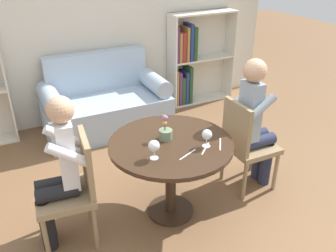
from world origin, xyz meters
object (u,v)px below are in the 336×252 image
(couch, at_px, (105,105))
(wine_glass_left, at_px, (154,146))
(person_right, at_px, (255,122))
(flower_vase, at_px, (166,132))
(person_left, at_px, (58,172))
(chair_left, at_px, (74,186))
(wine_glass_right, at_px, (207,135))
(chair_right, at_px, (245,142))
(bookshelf_right, at_px, (192,61))

(couch, height_order, wine_glass_left, couch)
(person_right, xyz_separation_m, wine_glass_left, (-1.09, -0.19, 0.13))
(person_right, distance_m, flower_vase, 0.89)
(person_left, bearing_deg, chair_left, 85.88)
(wine_glass_right, bearing_deg, wine_glass_left, 177.01)
(chair_right, xyz_separation_m, wine_glass_left, (-1.00, -0.19, 0.32))
(person_right, height_order, wine_glass_right, person_right)
(chair_left, relative_size, wine_glass_right, 6.25)
(couch, bearing_deg, bookshelf_right, 10.94)
(wine_glass_right, bearing_deg, flower_vase, 133.05)
(wine_glass_left, distance_m, flower_vase, 0.31)
(person_right, height_order, wine_glass_left, person_right)
(chair_left, distance_m, flower_vase, 0.82)
(person_left, xyz_separation_m, wine_glass_left, (0.66, -0.24, 0.17))
(wine_glass_left, bearing_deg, chair_right, 10.69)
(person_left, height_order, wine_glass_left, person_left)
(chair_right, distance_m, wine_glass_left, 1.07)
(chair_right, bearing_deg, person_right, -90.66)
(couch, bearing_deg, wine_glass_left, -96.32)
(wine_glass_right, bearing_deg, chair_right, 20.51)
(chair_right, distance_m, flower_vase, 0.84)
(person_left, bearing_deg, bookshelf_right, 137.66)
(person_left, relative_size, person_right, 0.96)
(couch, distance_m, person_left, 1.96)
(person_left, bearing_deg, chair_right, 94.45)
(couch, xyz_separation_m, wine_glass_left, (-0.22, -1.97, 0.50))
(wine_glass_left, distance_m, wine_glass_right, 0.44)
(wine_glass_left, xyz_separation_m, flower_vase, (0.20, 0.23, -0.04))
(couch, bearing_deg, chair_right, -66.28)
(person_right, bearing_deg, chair_right, 89.34)
(chair_left, height_order, person_right, person_right)
(couch, bearing_deg, flower_vase, -90.47)
(person_left, distance_m, wine_glass_right, 1.14)
(flower_vase, bearing_deg, bookshelf_right, 54.98)
(bookshelf_right, bearing_deg, chair_left, -137.29)
(person_left, relative_size, flower_vase, 5.90)
(bookshelf_right, distance_m, wine_glass_left, 2.77)
(wine_glass_right, bearing_deg, couch, 96.21)
(person_right, bearing_deg, bookshelf_right, -13.45)
(chair_right, relative_size, person_left, 0.74)
(flower_vase, bearing_deg, couch, 89.53)
(couch, relative_size, person_right, 1.18)
(couch, height_order, flower_vase, couch)
(chair_left, bearing_deg, bookshelf_right, 139.06)
(couch, distance_m, person_right, 2.02)
(chair_left, xyz_separation_m, wine_glass_left, (0.57, -0.23, 0.32))
(chair_left, height_order, flower_vase, flower_vase)
(person_right, relative_size, wine_glass_left, 8.54)
(bookshelf_right, distance_m, person_left, 3.03)
(bookshelf_right, relative_size, flower_vase, 6.22)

